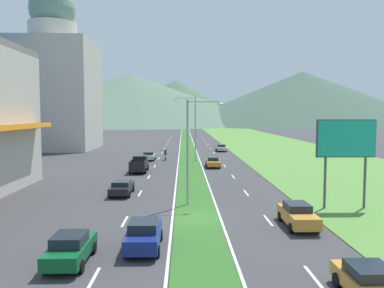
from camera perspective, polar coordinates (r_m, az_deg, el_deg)
ground_plane at (r=28.65m, az=0.67°, el=-10.92°), size 600.00×600.00×0.00m
grass_median at (r=87.95m, az=-0.67°, el=-0.51°), size 3.20×240.00×0.06m
grass_verge_right at (r=90.55m, az=12.48°, el=-0.48°), size 24.00×240.00×0.06m
lane_dash_left_1 at (r=19.38m, az=-14.31°, el=-18.71°), size 0.16×2.80×0.01m
lane_dash_left_2 at (r=28.44m, az=-9.82°, el=-11.09°), size 0.16×2.80×0.01m
lane_dash_left_3 at (r=37.83m, az=-7.63°, el=-7.17°), size 0.16×2.80×0.01m
lane_dash_left_4 at (r=47.36m, az=-6.33°, el=-4.81°), size 0.16×2.80×0.01m
lane_dash_left_5 at (r=56.97m, az=-5.47°, el=-3.25°), size 0.16×2.80×0.01m
lane_dash_left_6 at (r=66.61m, az=-4.86°, el=-2.13°), size 0.16×2.80×0.01m
lane_dash_left_7 at (r=76.27m, az=-4.41°, el=-1.30°), size 0.16×2.80×0.01m
lane_dash_left_8 at (r=85.96m, az=-4.06°, el=-0.66°), size 0.16×2.80×0.01m
lane_dash_left_9 at (r=95.65m, az=-3.78°, el=-0.14°), size 0.16×2.80×0.01m
lane_dash_left_10 at (r=105.35m, az=-3.55°, el=0.28°), size 0.16×2.80×0.01m
lane_dash_left_11 at (r=115.06m, az=-3.36°, el=0.63°), size 0.16×2.80×0.01m
lane_dash_left_12 at (r=124.77m, az=-3.20°, el=0.92°), size 0.16×2.80×0.01m
lane_dash_left_13 at (r=134.49m, az=-3.07°, el=1.17°), size 0.16×2.80×0.01m
lane_dash_right_1 at (r=19.88m, az=17.43°, el=-18.17°), size 0.16×2.80×0.01m
lane_dash_right_2 at (r=28.78m, az=11.10°, el=-10.92°), size 0.16×2.80×0.01m
lane_dash_right_3 at (r=38.09m, az=7.93°, el=-7.10°), size 0.16×2.80×0.01m
lane_dash_right_4 at (r=47.57m, az=6.05°, el=-4.77°), size 0.16×2.80×0.01m
lane_dash_right_5 at (r=57.14m, az=4.80°, el=-3.22°), size 0.16×2.80×0.01m
lane_dash_right_6 at (r=66.75m, az=3.91°, el=-2.11°), size 0.16×2.80×0.01m
lane_dash_right_7 at (r=76.40m, az=3.25°, el=-1.29°), size 0.16×2.80×0.01m
lane_dash_right_8 at (r=86.07m, az=2.74°, el=-0.64°), size 0.16×2.80×0.01m
lane_dash_right_9 at (r=95.75m, az=2.33°, el=-0.13°), size 0.16×2.80×0.01m
lane_dash_right_10 at (r=105.44m, az=1.99°, el=0.29°), size 0.16×2.80×0.01m
lane_dash_right_11 at (r=115.14m, az=1.72°, el=0.64°), size 0.16×2.80×0.01m
lane_dash_right_12 at (r=124.85m, az=1.48°, el=0.93°), size 0.16×2.80×0.01m
lane_dash_right_13 at (r=134.56m, az=1.28°, el=1.18°), size 0.16×2.80×0.01m
edge_line_median_left at (r=87.95m, az=-1.81°, el=-0.53°), size 0.16×240.00×0.01m
edge_line_median_right at (r=87.99m, az=0.46°, el=-0.53°), size 0.16×240.00×0.01m
domed_building at (r=89.67m, az=-19.54°, el=8.37°), size 17.05×17.05×34.52m
midrise_colored at (r=109.20m, az=-19.87°, el=6.39°), size 15.85×15.85×23.70m
hill_far_left at (r=302.00m, az=-9.01°, el=6.47°), size 223.12×223.12×37.50m
hill_far_center at (r=304.54m, az=-2.35°, el=6.17°), size 132.18×132.18×33.97m
hill_far_right at (r=288.94m, az=15.78°, el=6.47°), size 185.78×185.78×37.65m
street_lamp_near at (r=31.96m, az=-0.04°, el=-0.09°), size 3.03×0.28×8.74m
street_lamp_mid at (r=60.98m, az=0.14°, el=2.82°), size 3.48×0.28×10.23m
billboard_roadside at (r=33.05m, az=21.66°, el=0.17°), size 4.78×0.28×7.16m
car_0 at (r=55.64m, az=3.07°, el=-2.65°), size 1.95×4.30×1.45m
car_1 at (r=18.28m, az=24.76°, el=-18.01°), size 2.02×4.05×1.40m
car_2 at (r=37.46m, az=-10.24°, el=-6.23°), size 1.95×4.69×1.33m
car_3 at (r=27.56m, az=15.21°, el=-9.97°), size 1.90×4.56×1.57m
car_4 at (r=64.19m, az=-6.35°, el=-1.75°), size 1.98×4.33×1.40m
car_5 at (r=21.35m, az=-17.37°, el=-14.35°), size 1.92×4.27×1.55m
car_6 at (r=79.41m, az=4.29°, el=-0.56°), size 2.02×4.17×1.39m
car_7 at (r=22.63m, az=-7.07°, el=-12.98°), size 1.95×4.48×1.63m
pickup_truck_0 at (r=51.72m, az=-7.71°, el=-2.95°), size 2.18×5.40×2.00m
motorcycle_rider at (r=64.21m, az=-3.91°, el=-1.71°), size 0.36×2.00×1.80m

